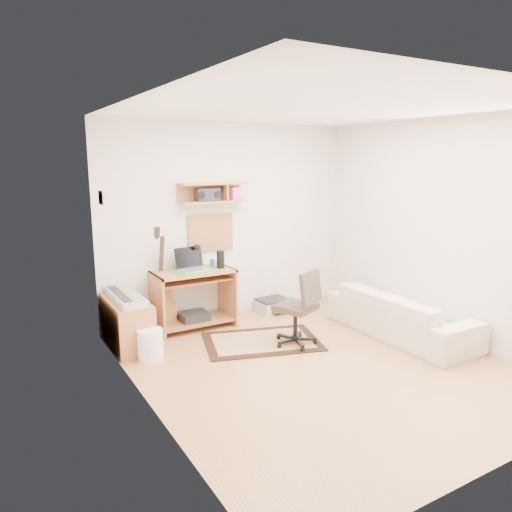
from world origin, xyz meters
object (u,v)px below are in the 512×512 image
desk (194,299)px  printer (273,305)px  task_chair (296,307)px  sofa (401,307)px  cabinet (127,323)px

desk → printer: desk is taller
task_chair → sofa: 1.34m
desk → sofa: desk is taller
task_chair → sofa: task_chair is taller
task_chair → cabinet: 1.95m
printer → sofa: size_ratio=0.23×
printer → sofa: (0.81, -1.62, 0.28)m
desk → task_chair: (0.78, -1.13, 0.08)m
cabinet → desk: bearing=10.9°
task_chair → desk: bearing=101.9°
cabinet → sofa: size_ratio=0.48×
desk → task_chair: bearing=-55.4°
desk → sofa: size_ratio=0.53×
cabinet → task_chair: bearing=-29.6°
printer → task_chair: bearing=-113.7°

